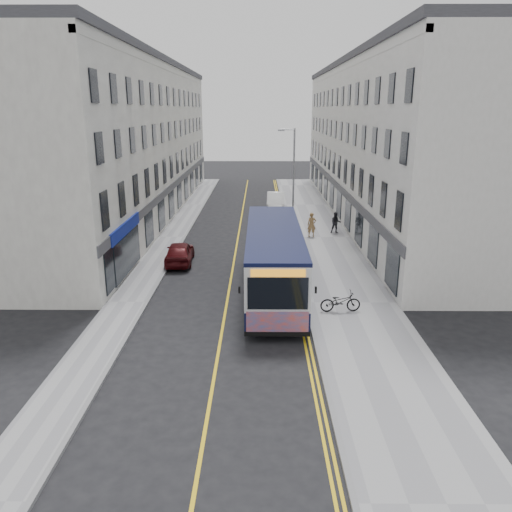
{
  "coord_description": "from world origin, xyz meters",
  "views": [
    {
      "loc": [
        1.65,
        -24.44,
        9.39
      ],
      "look_at": [
        1.45,
        1.9,
        1.6
      ],
      "focal_mm": 35.0,
      "sensor_mm": 36.0,
      "label": 1
    }
  ],
  "objects_px": {
    "streetlamp": "(293,177)",
    "pedestrian_near": "(312,225)",
    "bicycle": "(340,302)",
    "pedestrian_far": "(336,223)",
    "city_bus": "(274,258)",
    "car_maroon": "(180,252)",
    "car_white": "(276,201)"
  },
  "relations": [
    {
      "from": "streetlamp",
      "to": "city_bus",
      "type": "relative_size",
      "value": 0.66
    },
    {
      "from": "city_bus",
      "to": "pedestrian_far",
      "type": "xyz_separation_m",
      "value": [
        5.16,
        12.85,
        -0.98
      ]
    },
    {
      "from": "streetlamp",
      "to": "city_bus",
      "type": "height_order",
      "value": "streetlamp"
    },
    {
      "from": "car_white",
      "to": "pedestrian_far",
      "type": "bearing_deg",
      "value": -65.41
    },
    {
      "from": "pedestrian_far",
      "to": "pedestrian_near",
      "type": "bearing_deg",
      "value": -148.56
    },
    {
      "from": "bicycle",
      "to": "car_maroon",
      "type": "relative_size",
      "value": 0.47
    },
    {
      "from": "car_maroon",
      "to": "pedestrian_far",
      "type": "bearing_deg",
      "value": -148.14
    },
    {
      "from": "car_white",
      "to": "bicycle",
      "type": "bearing_deg",
      "value": -82.93
    },
    {
      "from": "city_bus",
      "to": "car_maroon",
      "type": "distance_m",
      "value": 7.9
    },
    {
      "from": "bicycle",
      "to": "pedestrian_near",
      "type": "distance_m",
      "value": 14.51
    },
    {
      "from": "city_bus",
      "to": "car_white",
      "type": "distance_m",
      "value": 23.37
    },
    {
      "from": "streetlamp",
      "to": "pedestrian_near",
      "type": "relative_size",
      "value": 4.39
    },
    {
      "from": "streetlamp",
      "to": "pedestrian_far",
      "type": "height_order",
      "value": "streetlamp"
    },
    {
      "from": "city_bus",
      "to": "car_maroon",
      "type": "xyz_separation_m",
      "value": [
        -5.79,
        5.24,
        -1.22
      ]
    },
    {
      "from": "pedestrian_near",
      "to": "pedestrian_far",
      "type": "height_order",
      "value": "pedestrian_near"
    },
    {
      "from": "pedestrian_far",
      "to": "car_white",
      "type": "distance_m",
      "value": 11.34
    },
    {
      "from": "streetlamp",
      "to": "pedestrian_far",
      "type": "bearing_deg",
      "value": -11.82
    },
    {
      "from": "pedestrian_near",
      "to": "streetlamp",
      "type": "bearing_deg",
      "value": 125.6
    },
    {
      "from": "streetlamp",
      "to": "pedestrian_near",
      "type": "bearing_deg",
      "value": -53.54
    },
    {
      "from": "streetlamp",
      "to": "bicycle",
      "type": "bearing_deg",
      "value": -85.41
    },
    {
      "from": "streetlamp",
      "to": "city_bus",
      "type": "xyz_separation_m",
      "value": [
        -1.78,
        -13.56,
        -2.47
      ]
    },
    {
      "from": "car_maroon",
      "to": "car_white",
      "type": "bearing_deg",
      "value": -113.01
    },
    {
      "from": "streetlamp",
      "to": "pedestrian_near",
      "type": "xyz_separation_m",
      "value": [
        1.39,
        -1.88,
        -3.35
      ]
    },
    {
      "from": "pedestrian_far",
      "to": "car_maroon",
      "type": "bearing_deg",
      "value": -144.32
    },
    {
      "from": "city_bus",
      "to": "pedestrian_far",
      "type": "distance_m",
      "value": 13.88
    },
    {
      "from": "pedestrian_far",
      "to": "car_maroon",
      "type": "height_order",
      "value": "pedestrian_far"
    },
    {
      "from": "pedestrian_near",
      "to": "city_bus",
      "type": "bearing_deg",
      "value": -106.05
    },
    {
      "from": "bicycle",
      "to": "pedestrian_far",
      "type": "height_order",
      "value": "pedestrian_far"
    },
    {
      "from": "car_maroon",
      "to": "city_bus",
      "type": "bearing_deg",
      "value": 134.87
    },
    {
      "from": "pedestrian_near",
      "to": "bicycle",
      "type": "bearing_deg",
      "value": -91.15
    },
    {
      "from": "pedestrian_near",
      "to": "pedestrian_far",
      "type": "distance_m",
      "value": 2.31
    },
    {
      "from": "car_white",
      "to": "car_maroon",
      "type": "relative_size",
      "value": 1.15
    }
  ]
}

